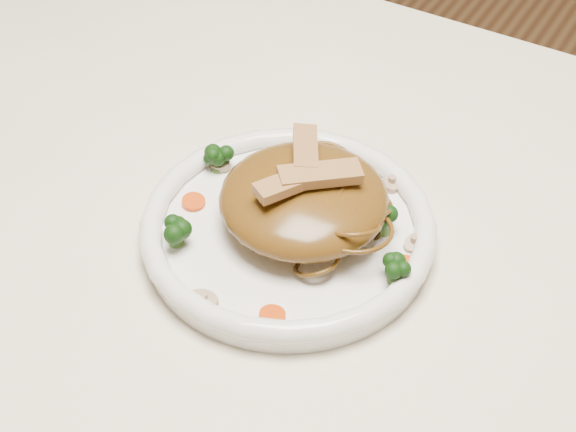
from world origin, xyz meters
The scene contains 19 objects.
table centered at (0.00, 0.00, 0.65)m, with size 1.20×0.80×0.75m.
plate centered at (-0.03, -0.02, 0.76)m, with size 0.26×0.26×0.02m, color white.
noodle_mound centered at (-0.03, -0.01, 0.79)m, with size 0.15×0.15×0.05m, color brown.
chicken_a centered at (-0.01, 0.00, 0.83)m, with size 0.07×0.02×0.01m, color #AD8251.
chicken_b centered at (-0.04, 0.02, 0.82)m, with size 0.06×0.02×0.01m, color #AD8251.
chicken_c centered at (-0.03, -0.02, 0.82)m, with size 0.06×0.02×0.01m, color #AD8251.
broccoli_0 centered at (0.04, 0.02, 0.78)m, with size 0.03×0.03×0.03m, color black, non-canonical shape.
broccoli_1 centered at (-0.13, 0.01, 0.78)m, with size 0.03×0.03×0.03m, color black, non-canonical shape.
broccoli_2 centered at (-0.11, -0.09, 0.78)m, with size 0.02×0.02×0.03m, color black, non-canonical shape.
broccoli_3 centered at (0.07, -0.03, 0.78)m, with size 0.02×0.02×0.03m, color black, non-canonical shape.
carrot_0 centered at (0.02, 0.05, 0.77)m, with size 0.02×0.02×0.01m, color #CC3D07.
carrot_1 centered at (-0.12, -0.04, 0.77)m, with size 0.02×0.02×0.01m, color #CC3D07.
carrot_2 centered at (0.08, -0.01, 0.77)m, with size 0.02×0.02×0.01m, color #CC3D07.
carrot_3 centered at (-0.07, 0.06, 0.77)m, with size 0.02×0.02×0.01m, color #CC3D07.
carrot_4 centered at (0.01, -0.11, 0.77)m, with size 0.02×0.02×0.01m, color #CC3D07.
mushroom_0 centered at (-0.05, -0.13, 0.77)m, with size 0.03×0.03×0.01m, color #C6B495.
mushroom_1 centered at (0.07, 0.02, 0.77)m, with size 0.02×0.02×0.01m, color #C6B495.
mushroom_2 centered at (-0.13, 0.02, 0.77)m, with size 0.03×0.03×0.01m, color #C6B495.
mushroom_3 centered at (0.02, 0.08, 0.77)m, with size 0.02×0.02×0.01m, color #C6B495.
Camera 1 is at (0.24, -0.48, 1.29)m, focal length 53.39 mm.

